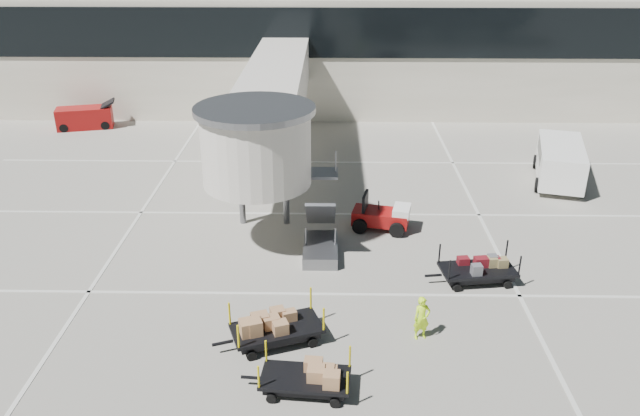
# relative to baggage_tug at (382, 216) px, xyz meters

# --- Properties ---
(ground) EXTENTS (140.00, 140.00, 0.00)m
(ground) POSITION_rel_baggage_tug_xyz_m (-1.31, -7.52, -0.60)
(ground) COLOR #AAA698
(ground) RESTS_ON ground
(lane_markings) EXTENTS (40.00, 30.00, 0.02)m
(lane_markings) POSITION_rel_baggage_tug_xyz_m (-1.98, 1.81, -0.59)
(lane_markings) COLOR silver
(lane_markings) RESTS_ON ground
(terminal) EXTENTS (64.00, 12.11, 15.20)m
(terminal) POSITION_rel_baggage_tug_xyz_m (-1.67, 22.42, 3.51)
(terminal) COLOR beige
(terminal) RESTS_ON ground
(jet_bridge) EXTENTS (5.70, 20.40, 6.03)m
(jet_bridge) POSITION_rel_baggage_tug_xyz_m (-5.29, 4.75, 3.69)
(jet_bridge) COLOR beige
(jet_bridge) RESTS_ON ground
(baggage_tug) EXTENTS (2.70, 2.05, 1.64)m
(baggage_tug) POSITION_rel_baggage_tug_xyz_m (0.00, 0.00, 0.00)
(baggage_tug) COLOR maroon
(baggage_tug) RESTS_ON ground
(suitcase_cart) EXTENTS (3.53, 1.77, 1.35)m
(suitcase_cart) POSITION_rel_baggage_tug_xyz_m (3.32, -4.48, -0.12)
(suitcase_cart) COLOR black
(suitcase_cart) RESTS_ON ground
(box_cart_near) EXTENTS (3.27, 1.52, 1.26)m
(box_cart_near) POSITION_rel_baggage_tug_xyz_m (-3.07, -10.68, -0.12)
(box_cart_near) COLOR black
(box_cart_near) RESTS_ON ground
(box_cart_far) EXTENTS (3.62, 2.37, 1.40)m
(box_cart_far) POSITION_rel_baggage_tug_xyz_m (-3.94, -8.43, -0.04)
(box_cart_far) COLOR black
(box_cart_far) RESTS_ON ground
(ground_worker) EXTENTS (0.63, 0.49, 1.54)m
(ground_worker) POSITION_rel_baggage_tug_xyz_m (0.69, -8.11, 0.18)
(ground_worker) COLOR #C4FF1A
(ground_worker) RESTS_ON ground
(minivan) EXTENTS (3.46, 5.71, 2.02)m
(minivan) POSITION_rel_baggage_tug_xyz_m (9.77, 5.94, 0.62)
(minivan) COLOR white
(minivan) RESTS_ON ground
(belt_loader) EXTENTS (4.01, 2.30, 1.83)m
(belt_loader) POSITION_rel_baggage_tug_xyz_m (-18.71, 14.81, 0.10)
(belt_loader) COLOR maroon
(belt_loader) RESTS_ON ground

